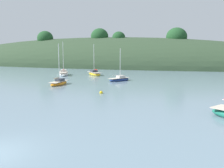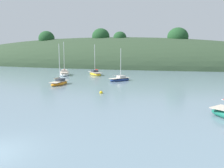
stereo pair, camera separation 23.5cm
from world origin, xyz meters
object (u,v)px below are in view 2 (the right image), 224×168
Objects in this scene: sailboat_black_sloop at (59,83)px; sailboat_teal_outer at (95,74)px; mooring_buoy_channel at (101,93)px; sailboat_red_portside at (120,79)px; sailboat_blue_center at (64,74)px.

sailboat_teal_outer is at bearing 92.39° from sailboat_black_sloop.
mooring_buoy_channel is at bearing -64.67° from sailboat_teal_outer.
sailboat_black_sloop is at bearing -134.20° from sailboat_red_portside.
sailboat_teal_outer is 13.54× the size of mooring_buoy_channel.
sailboat_black_sloop reaches higher than mooring_buoy_channel.
sailboat_red_portside is 16.33m from sailboat_blue_center.
sailboat_black_sloop is at bearing -87.61° from sailboat_teal_outer.
sailboat_blue_center is 15.74m from sailboat_black_sloop.
mooring_buoy_channel is at bearing -48.62° from sailboat_blue_center.
sailboat_teal_outer reaches higher than sailboat_black_sloop.
sailboat_blue_center is at bearing 131.38° from mooring_buoy_channel.
mooring_buoy_channel is (16.97, -19.26, -0.26)m from sailboat_blue_center.
sailboat_red_portside is at bearing 97.09° from mooring_buoy_channel.
sailboat_black_sloop is at bearing 151.05° from mooring_buoy_channel.
sailboat_red_portside is 0.79× the size of sailboat_blue_center.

